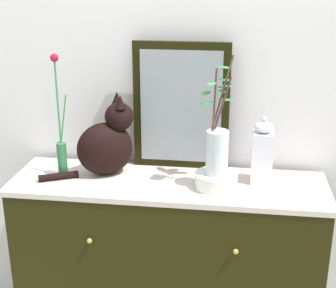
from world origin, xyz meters
name	(u,v)px	position (x,y,z in m)	size (l,w,h in m)	color
wall_back	(176,87)	(0.00, 0.28, 1.30)	(4.40, 0.08, 2.60)	white
sideboard	(168,269)	(0.00, 0.00, 0.47)	(1.42, 0.43, 0.93)	black
mirror_leaning	(181,107)	(0.04, 0.19, 1.23)	(0.45, 0.03, 0.60)	black
cat_sitting	(107,143)	(-0.29, 0.05, 1.08)	(0.44, 0.28, 0.38)	black
vase_slim_green	(61,144)	(-0.49, 0.01, 1.08)	(0.06, 0.04, 0.56)	#296B3C
bowl_porcelain	(216,180)	(0.22, -0.03, 0.96)	(0.19, 0.19, 0.07)	white
vase_glass_clear	(217,147)	(0.22, -0.03, 1.12)	(0.15, 0.17, 0.52)	silver
jar_lidded_porcelain	(262,153)	(0.41, 0.05, 1.07)	(0.09, 0.09, 0.31)	white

